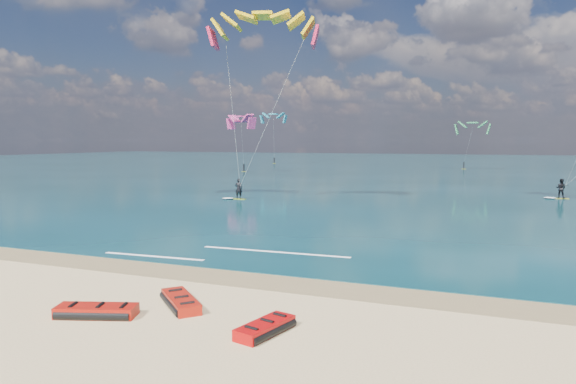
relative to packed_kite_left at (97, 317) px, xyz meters
The scene contains 9 objects.
ground 42.88m from the packed_kite_left, 90.68° to the left, with size 320.00×320.00×0.00m, color tan.
wet_sand_strip 5.90m from the packed_kite_left, 94.94° to the left, with size 320.00×2.40×0.01m, color brown.
sea 106.87m from the packed_kite_left, 90.27° to the left, with size 320.00×200.00×0.04m, color #082C30.
packed_kite_left is the anchor object (origin of this frame).
packed_kite_mid 2.74m from the packed_kite_left, 43.17° to the left, with size 2.71×1.17×0.42m, color #AC180B, non-canonical shape.
packed_kite_right 5.78m from the packed_kite_left, ahead, with size 2.30×1.12×0.41m, color #B40708, non-canonical shape.
kitesurfer_main 31.74m from the packed_kite_left, 105.51° to the left, with size 12.85×7.11×17.98m.
shoreline_foam 9.71m from the packed_kite_left, 92.30° to the left, with size 11.95×3.63×0.01m.
distant_kites 82.92m from the packed_kite_left, 93.48° to the left, with size 78.88×36.44×11.98m.
Camera 1 is at (12.25, -15.80, 5.75)m, focal length 32.00 mm.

